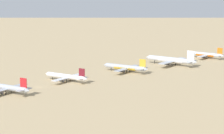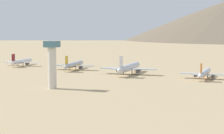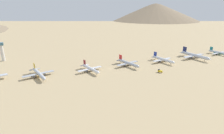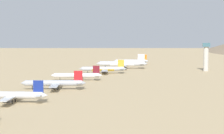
{
  "view_description": "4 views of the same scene",
  "coord_description": "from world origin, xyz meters",
  "px_view_note": "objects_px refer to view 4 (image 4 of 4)",
  "views": [
    {
      "loc": [
        -251.25,
        210.38,
        73.88
      ],
      "look_at": [
        -7.3,
        -72.22,
        5.68
      ],
      "focal_mm": 73.65,
      "sensor_mm": 36.0,
      "label": 1
    },
    {
      "loc": [
        -310.91,
        -250.14,
        36.27
      ],
      "look_at": [
        -23.34,
        -123.94,
        4.94
      ],
      "focal_mm": 67.56,
      "sensor_mm": 36.0,
      "label": 2
    },
    {
      "loc": [
        196.93,
        -100.87,
        76.82
      ],
      "look_at": [
        6.69,
        0.19,
        4.23
      ],
      "focal_mm": 28.85,
      "sensor_mm": 36.0,
      "label": 3
    },
    {
      "loc": [
        -76.55,
        295.19,
        37.79
      ],
      "look_at": [
        -17.98,
        -96.01,
        5.09
      ],
      "focal_mm": 68.12,
      "sensor_mm": 36.0,
      "label": 4
    }
  ],
  "objects_px": {
    "parked_jet_2": "(103,69)",
    "control_tower": "(206,55)",
    "parked_jet_0": "(131,61)",
    "parked_jet_1": "(122,64)",
    "parked_jet_4": "(54,83)",
    "parked_jet_5": "(10,95)",
    "parked_jet_3": "(77,76)"
  },
  "relations": [
    {
      "from": "parked_jet_2",
      "to": "control_tower",
      "type": "xyz_separation_m",
      "value": [
        -94.06,
        -38.07,
        11.17
      ]
    },
    {
      "from": "parked_jet_0",
      "to": "control_tower",
      "type": "height_order",
      "value": "control_tower"
    },
    {
      "from": "parked_jet_0",
      "to": "parked_jet_2",
      "type": "distance_m",
      "value": 109.92
    },
    {
      "from": "parked_jet_1",
      "to": "parked_jet_4",
      "type": "bearing_deg",
      "value": 81.52
    },
    {
      "from": "parked_jet_1",
      "to": "parked_jet_4",
      "type": "xyz_separation_m",
      "value": [
        24.5,
        164.36,
        -0.86
      ]
    },
    {
      "from": "parked_jet_4",
      "to": "parked_jet_5",
      "type": "xyz_separation_m",
      "value": [
        8.65,
        54.33,
        -0.08
      ]
    },
    {
      "from": "parked_jet_4",
      "to": "control_tower",
      "type": "distance_m",
      "value": 185.0
    },
    {
      "from": "parked_jet_1",
      "to": "parked_jet_5",
      "type": "distance_m",
      "value": 221.19
    },
    {
      "from": "parked_jet_4",
      "to": "parked_jet_0",
      "type": "bearing_deg",
      "value": -97.25
    },
    {
      "from": "parked_jet_2",
      "to": "control_tower",
      "type": "height_order",
      "value": "control_tower"
    },
    {
      "from": "parked_jet_3",
      "to": "control_tower",
      "type": "xyz_separation_m",
      "value": [
        -104.69,
        -96.82,
        11.41
      ]
    },
    {
      "from": "parked_jet_0",
      "to": "parked_jet_3",
      "type": "height_order",
      "value": "parked_jet_0"
    },
    {
      "from": "parked_jet_4",
      "to": "parked_jet_5",
      "type": "distance_m",
      "value": 55.02
    },
    {
      "from": "parked_jet_1",
      "to": "parked_jet_3",
      "type": "bearing_deg",
      "value": 79.08
    },
    {
      "from": "parked_jet_5",
      "to": "parked_jet_3",
      "type": "bearing_deg",
      "value": -96.21
    },
    {
      "from": "parked_jet_1",
      "to": "parked_jet_3",
      "type": "relative_size",
      "value": 1.3
    },
    {
      "from": "parked_jet_2",
      "to": "parked_jet_3",
      "type": "distance_m",
      "value": 59.7
    },
    {
      "from": "parked_jet_4",
      "to": "parked_jet_5",
      "type": "bearing_deg",
      "value": 80.95
    },
    {
      "from": "parked_jet_1",
      "to": "parked_jet_3",
      "type": "height_order",
      "value": "parked_jet_1"
    },
    {
      "from": "parked_jet_4",
      "to": "parked_jet_1",
      "type": "bearing_deg",
      "value": -98.48
    },
    {
      "from": "parked_jet_3",
      "to": "parked_jet_5",
      "type": "xyz_separation_m",
      "value": [
        11.69,
        107.5,
        0.19
      ]
    },
    {
      "from": "parked_jet_2",
      "to": "parked_jet_1",
      "type": "bearing_deg",
      "value": -101.67
    },
    {
      "from": "parked_jet_2",
      "to": "control_tower",
      "type": "bearing_deg",
      "value": -157.97
    },
    {
      "from": "parked_jet_0",
      "to": "parked_jet_5",
      "type": "xyz_separation_m",
      "value": [
        36.75,
        275.21,
        0.2
      ]
    },
    {
      "from": "parked_jet_1",
      "to": "control_tower",
      "type": "bearing_deg",
      "value": 170.2
    },
    {
      "from": "parked_jet_1",
      "to": "parked_jet_5",
      "type": "height_order",
      "value": "parked_jet_1"
    },
    {
      "from": "parked_jet_1",
      "to": "parked_jet_5",
      "type": "xyz_separation_m",
      "value": [
        33.15,
        218.69,
        -0.94
      ]
    },
    {
      "from": "parked_jet_0",
      "to": "parked_jet_5",
      "type": "bearing_deg",
      "value": 82.39
    },
    {
      "from": "parked_jet_2",
      "to": "control_tower",
      "type": "relative_size",
      "value": 1.59
    },
    {
      "from": "parked_jet_3",
      "to": "parked_jet_5",
      "type": "bearing_deg",
      "value": 83.79
    },
    {
      "from": "parked_jet_0",
      "to": "parked_jet_2",
      "type": "relative_size",
      "value": 0.94
    },
    {
      "from": "parked_jet_0",
      "to": "parked_jet_4",
      "type": "distance_m",
      "value": 222.66
    }
  ]
}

